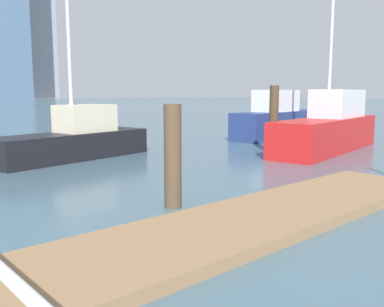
# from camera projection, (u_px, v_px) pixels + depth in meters

# --- Properties ---
(floating_dock) EXTENTS (10.07, 2.00, 0.18)m
(floating_dock) POSITION_uv_depth(u_px,v_px,m) (249.00, 221.00, 7.01)
(floating_dock) COLOR #93704C
(floating_dock) RESTS_ON ground_plane
(dock_piling_0) EXTENTS (0.33, 0.33, 2.46)m
(dock_piling_0) POSITION_uv_depth(u_px,v_px,m) (274.00, 120.00, 15.09)
(dock_piling_0) COLOR #473826
(dock_piling_0) RESTS_ON ground_plane
(dock_piling_3) EXTENTS (0.34, 0.34, 1.99)m
(dock_piling_3) POSITION_uv_depth(u_px,v_px,m) (173.00, 156.00, 8.06)
(dock_piling_3) COLOR brown
(dock_piling_3) RESTS_ON ground_plane
(moored_boat_0) EXTENTS (7.19, 2.89, 7.31)m
(moored_boat_0) POSITION_uv_depth(u_px,v_px,m) (329.00, 127.00, 16.18)
(moored_boat_0) COLOR red
(moored_boat_0) RESTS_ON ground_plane
(moored_boat_3) EXTENTS (5.71, 2.52, 9.36)m
(moored_boat_3) POSITION_uv_depth(u_px,v_px,m) (76.00, 138.00, 14.20)
(moored_boat_3) COLOR black
(moored_boat_3) RESTS_ON ground_plane
(moored_boat_5) EXTENTS (6.86, 2.32, 2.34)m
(moored_boat_5) POSITION_uv_depth(u_px,v_px,m) (279.00, 120.00, 21.07)
(moored_boat_5) COLOR navy
(moored_boat_5) RESTS_ON ground_plane
(skyline_tower_5) EXTENTS (11.99, 11.32, 67.44)m
(skyline_tower_5) POSITION_uv_depth(u_px,v_px,m) (7.00, 2.00, 146.99)
(skyline_tower_5) COLOR slate
(skyline_tower_5) RESTS_ON ground_plane
(skyline_tower_6) EXTENTS (14.27, 7.58, 49.59)m
(skyline_tower_6) POSITION_uv_depth(u_px,v_px,m) (38.00, 37.00, 173.64)
(skyline_tower_6) COLOR #8C939E
(skyline_tower_6) RESTS_ON ground_plane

